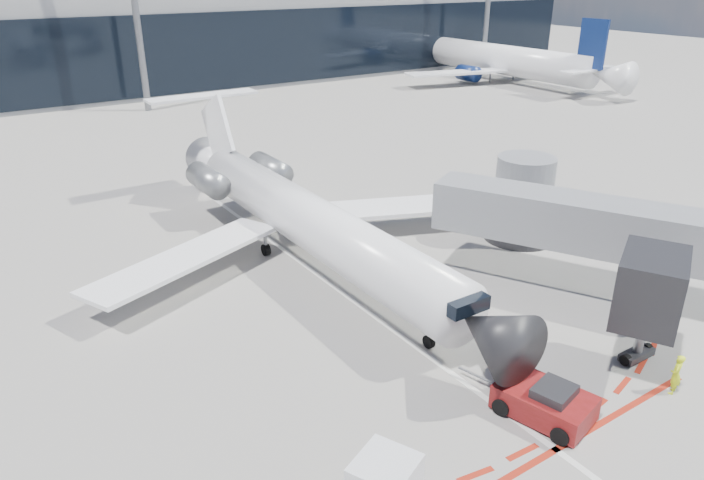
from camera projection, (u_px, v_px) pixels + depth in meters
ground at (357, 304)px, 28.99m from camera, size 260.00×260.00×0.00m
apron_centerline at (334, 287)px, 30.52m from camera, size 0.25×40.00×0.01m
apron_stop_bar at (556, 450)px, 20.21m from camera, size 14.00×0.25×0.01m
terminal_building at (55, 20)px, 75.22m from camera, size 150.00×24.15×24.00m
jet_bridge at (558, 220)px, 30.46m from camera, size 10.03×15.20×4.90m
regional_jet at (301, 216)px, 32.67m from camera, size 23.28×28.71×7.19m
pushback_tug at (545, 402)px, 21.55m from camera, size 2.77×5.13×1.31m
ramp_worker at (676, 374)px, 22.63m from camera, size 0.67×0.55×1.58m
bg_airliner_1 at (500, 38)px, 84.38m from camera, size 34.42×36.44×11.13m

